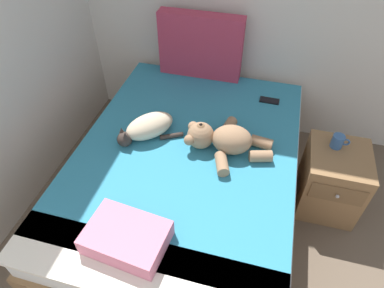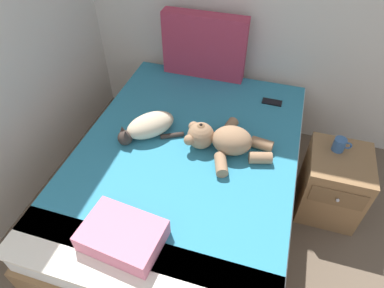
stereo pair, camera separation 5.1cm
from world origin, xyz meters
The scene contains 8 objects.
bed centered at (1.16, 2.55, 0.28)m, with size 1.47×1.98×0.56m.
patterned_cushion centered at (1.02, 3.46, 0.82)m, with size 0.67×0.12×0.52m.
cat centered at (0.86, 2.62, 0.63)m, with size 0.41×0.38×0.15m.
teddy_bear centered at (1.38, 2.63, 0.64)m, with size 0.58×0.51×0.19m.
cell_phone centered at (1.63, 3.23, 0.57)m, with size 0.15×0.07×0.01m.
throw_pillow centered at (1.05, 1.83, 0.62)m, with size 0.40×0.28×0.11m, color #D1728C.
nightstand centered at (2.16, 2.81, 0.26)m, with size 0.41×0.47×0.52m.
mug centered at (2.12, 2.89, 0.57)m, with size 0.12×0.08×0.09m.
Camera 1 is at (1.59, 1.07, 2.12)m, focal length 31.23 mm.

